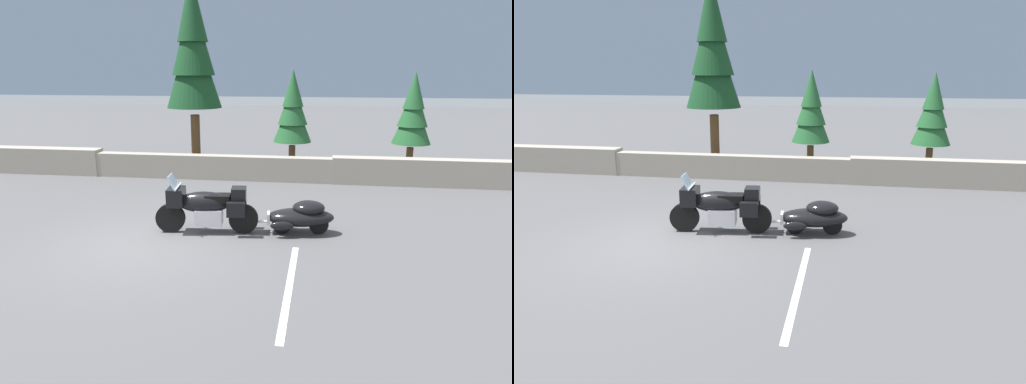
% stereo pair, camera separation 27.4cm
% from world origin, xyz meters
% --- Properties ---
extents(ground_plane, '(80.00, 80.00, 0.00)m').
position_xyz_m(ground_plane, '(0.00, 0.00, 0.00)').
color(ground_plane, '#4C4C4F').
extents(stone_guard_wall, '(24.00, 0.62, 0.91)m').
position_xyz_m(stone_guard_wall, '(-0.42, 6.28, 0.43)').
color(stone_guard_wall, gray).
rests_on(stone_guard_wall, ground).
extents(distant_ridgeline, '(240.00, 80.00, 16.00)m').
position_xyz_m(distant_ridgeline, '(0.00, 96.29, 8.00)').
color(distant_ridgeline, '#7F93AD').
rests_on(distant_ridgeline, ground).
extents(touring_motorcycle, '(2.31, 0.89, 1.33)m').
position_xyz_m(touring_motorcycle, '(1.15, 0.97, 0.62)').
color(touring_motorcycle, black).
rests_on(touring_motorcycle, ground).
extents(car_shaped_trailer, '(2.23, 0.88, 0.76)m').
position_xyz_m(car_shaped_trailer, '(3.25, 1.21, 0.41)').
color(car_shaped_trailer, black).
rests_on(car_shaped_trailer, ground).
extents(pine_tree_tall, '(1.98, 1.98, 6.87)m').
position_xyz_m(pine_tree_tall, '(-0.98, 7.92, 4.30)').
color(pine_tree_tall, brown).
rests_on(pine_tree_tall, ground).
extents(pine_tree_secondary, '(1.28, 1.28, 3.52)m').
position_xyz_m(pine_tree_secondary, '(6.62, 7.56, 2.20)').
color(pine_tree_secondary, brown).
rests_on(pine_tree_secondary, ground).
extents(pine_tree_far_right, '(1.30, 1.30, 3.60)m').
position_xyz_m(pine_tree_far_right, '(2.63, 7.25, 2.25)').
color(pine_tree_far_right, brown).
rests_on(pine_tree_far_right, ground).
extents(parking_stripe_marker, '(0.12, 3.60, 0.01)m').
position_xyz_m(parking_stripe_marker, '(3.20, -1.50, 0.00)').
color(parking_stripe_marker, silver).
rests_on(parking_stripe_marker, ground).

